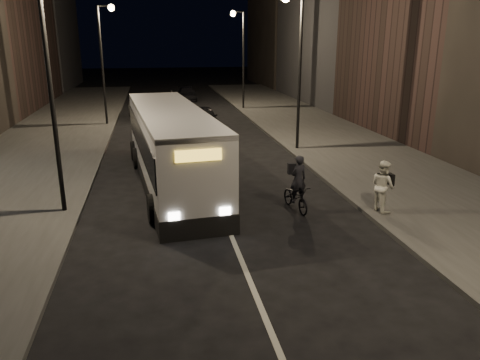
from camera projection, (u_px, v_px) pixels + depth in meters
name	position (u px, v px, depth m)	size (l,w,h in m)	color
ground	(237.00, 249.00, 14.13)	(180.00, 180.00, 0.00)	black
sidewalk_right	(333.00, 140.00, 28.75)	(7.00, 70.00, 0.16)	#343432
sidewalk_left	(41.00, 152.00, 25.78)	(7.00, 70.00, 0.16)	#343432
streetlight_right_mid	(296.00, 52.00, 24.77)	(1.20, 0.44, 8.12)	black
streetlight_right_far	(240.00, 47.00, 39.82)	(1.20, 0.44, 8.12)	black
streetlight_left_near	(56.00, 61.00, 15.39)	(1.20, 0.44, 8.12)	black
streetlight_left_far	(105.00, 49.00, 32.32)	(1.20, 0.44, 8.12)	black
city_bus	(171.00, 144.00, 19.88)	(3.79, 12.34, 3.28)	silver
cyclist_on_bicycle	(296.00, 192.00, 17.08)	(0.95, 1.93, 2.12)	black
pedestrian_woman	(383.00, 186.00, 16.55)	(0.90, 0.70, 1.85)	silver
car_near	(204.00, 117.00, 32.78)	(1.77, 4.40, 1.50)	black
car_mid	(139.00, 110.00, 36.78)	(1.45, 4.15, 1.37)	#353537
car_far	(187.00, 94.00, 47.47)	(1.80, 4.43, 1.28)	black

